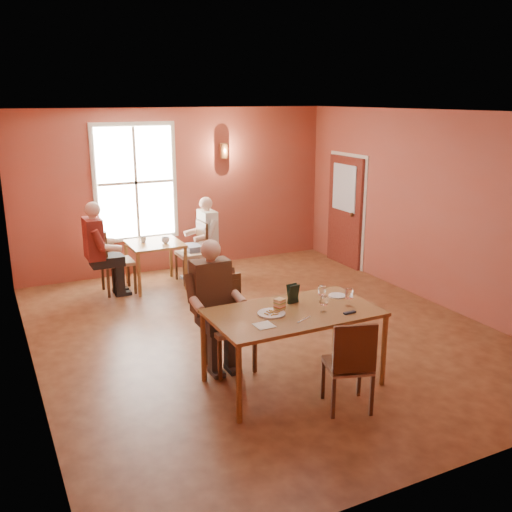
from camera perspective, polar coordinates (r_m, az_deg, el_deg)
name	(u,v)px	position (r m, az deg, el deg)	size (l,w,h in m)	color
ground	(262,331)	(8.09, 0.63, -7.53)	(6.00, 7.00, 0.01)	brown
wall_back	(178,190)	(10.80, -7.82, 6.54)	(6.00, 0.04, 3.00)	brown
wall_front	(459,313)	(4.89, 19.64, -5.41)	(6.00, 0.04, 3.00)	brown
wall_left	(22,254)	(6.85, -22.33, 0.23)	(0.04, 7.00, 3.00)	brown
wall_right	(434,208)	(9.34, 17.36, 4.56)	(0.04, 7.00, 3.00)	brown
ceiling	(263,112)	(7.44, 0.70, 14.24)	(6.00, 7.00, 0.04)	white
window	(136,183)	(10.50, -11.94, 7.20)	(1.36, 0.10, 1.96)	white
door	(345,211)	(11.14, 8.84, 4.42)	(0.12, 1.04, 2.10)	maroon
wall_sconce	(224,151)	(10.94, -3.25, 10.47)	(0.16, 0.16, 0.28)	brown
main_table	(293,347)	(6.56, 3.73, -9.11)	(1.88, 1.06, 0.88)	brown
chair_diner_main	(230,325)	(6.83, -2.66, -6.94)	(0.50, 0.50, 1.12)	#3E220E
diner_main	(230,311)	(6.74, -2.58, -5.51)	(0.60, 0.60, 1.50)	#301C17
chair_empty	(348,363)	(6.11, 9.16, -10.52)	(0.45, 0.45, 1.02)	brown
plate_food	(271,313)	(6.27, 1.55, -5.69)	(0.31, 0.31, 0.04)	white
sandwich	(280,306)	(6.35, 2.38, -5.02)	(0.10, 0.10, 0.13)	#DDB976
goblet_a	(322,293)	(6.65, 6.59, -3.74)	(0.08, 0.08, 0.21)	white
goblet_b	(349,297)	(6.56, 9.29, -4.07)	(0.09, 0.09, 0.22)	white
goblet_c	(324,303)	(6.36, 6.82, -4.74)	(0.08, 0.08, 0.20)	white
menu_stand	(293,294)	(6.59, 3.72, -3.78)	(0.14, 0.07, 0.23)	black
knife	(304,320)	(6.15, 4.82, -6.35)	(0.24, 0.02, 0.00)	silver
napkin	(264,325)	(5.98, 0.82, -6.95)	(0.19, 0.19, 0.01)	white
side_plate	(337,296)	(6.89, 8.12, -3.96)	(0.21, 0.21, 0.02)	silver
sunglasses	(350,313)	(6.39, 9.35, -5.60)	(0.15, 0.05, 0.02)	black
second_table	(156,265)	(9.97, -9.99, -0.85)	(0.89, 0.89, 0.78)	brown
chair_diner_white	(191,252)	(10.12, -6.50, 0.38)	(0.47, 0.47, 1.07)	#3C1D0C
diner_white	(192,242)	(10.09, -6.37, 1.39)	(0.57, 0.57, 1.43)	white
chair_diner_maroon	(118,260)	(9.78, -13.68, -0.42)	(0.49, 0.49, 1.10)	#44200F
diner_maroon	(115,248)	(9.71, -13.93, 0.78)	(0.61, 0.61, 1.53)	maroon
cup_a	(165,240)	(9.79, -9.04, 1.57)	(0.13, 0.13, 0.10)	white
cup_b	(143,239)	(9.90, -11.20, 1.63)	(0.12, 0.12, 0.11)	white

